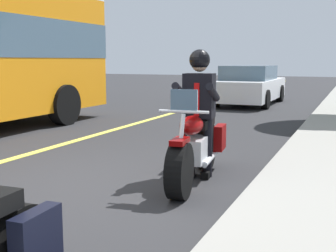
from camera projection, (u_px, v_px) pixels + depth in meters
ground_plane at (89, 186)px, 5.65m from camera, size 80.00×80.00×0.00m
motorcycle_main at (196, 147)px, 5.85m from camera, size 2.22×0.77×1.26m
rider_main at (199, 102)px, 5.95m from camera, size 0.67×0.61×1.74m
car_silver at (250, 85)px, 15.91m from camera, size 4.60×1.92×1.40m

